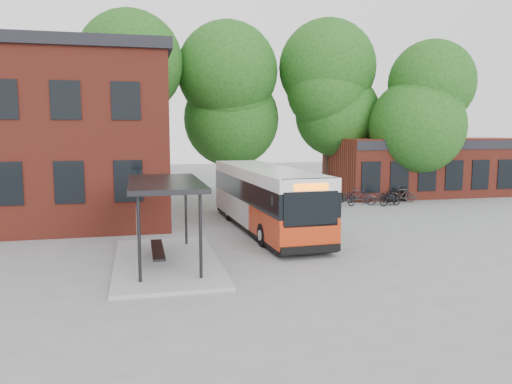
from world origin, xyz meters
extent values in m
plane|color=slate|center=(0.00, 0.00, 0.00)|extent=(100.00, 100.00, 0.00)
imported|color=black|center=(6.60, 9.49, 0.43)|extent=(1.72, 1.05, 0.85)
imported|color=black|center=(8.01, 10.64, 0.50)|extent=(1.72, 1.09, 1.00)
imported|color=black|center=(9.04, 9.61, 0.49)|extent=(1.93, 0.92, 0.98)
imported|color=black|center=(9.43, 9.17, 0.45)|extent=(1.56, 0.66, 0.91)
imported|color=black|center=(10.14, 10.83, 0.41)|extent=(1.65, 0.98, 0.82)
imported|color=#2B2826|center=(10.95, 10.50, 0.50)|extent=(1.74, 0.90, 1.01)
imported|color=black|center=(10.72, 10.68, 0.48)|extent=(1.94, 1.05, 0.97)
imported|color=#232227|center=(10.98, 10.84, 0.44)|extent=(1.54, 0.81, 0.89)
camera|label=1|loc=(-5.35, -18.03, 4.57)|focal=35.00mm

